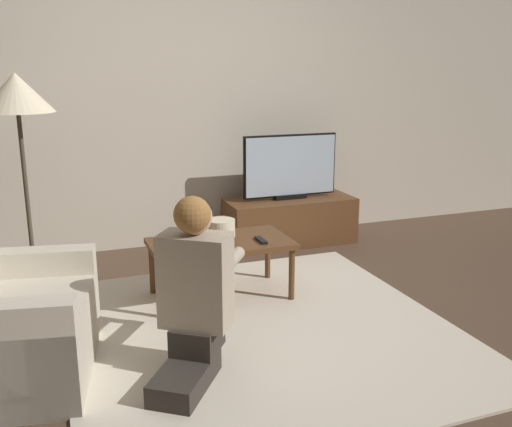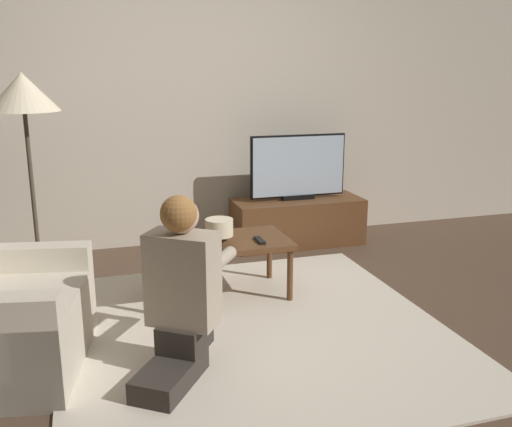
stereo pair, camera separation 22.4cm
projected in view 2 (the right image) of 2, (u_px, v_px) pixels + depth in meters
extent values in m
plane|color=brown|center=(254.00, 332.00, 3.37)|extent=(10.00, 10.00, 0.00)
cube|color=beige|center=(189.00, 94.00, 4.83)|extent=(10.00, 0.06, 2.60)
cube|color=beige|center=(254.00, 330.00, 3.37)|extent=(2.21, 2.30, 0.02)
cube|color=brown|center=(297.00, 221.00, 5.01)|extent=(1.13, 0.45, 0.40)
cube|color=black|center=(298.00, 197.00, 4.95)|extent=(0.29, 0.08, 0.04)
cube|color=black|center=(298.00, 166.00, 4.89)|extent=(0.85, 0.03, 0.53)
cube|color=silver|center=(298.00, 166.00, 4.88)|extent=(0.82, 0.04, 0.50)
cube|color=brown|center=(219.00, 243.00, 3.78)|extent=(0.93, 0.51, 0.04)
cylinder|color=brown|center=(161.00, 290.00, 3.51)|extent=(0.04, 0.04, 0.37)
cylinder|color=brown|center=(290.00, 276.00, 3.75)|extent=(0.04, 0.04, 0.37)
cylinder|color=brown|center=(153.00, 267.00, 3.91)|extent=(0.04, 0.04, 0.37)
cylinder|color=brown|center=(269.00, 256.00, 4.15)|extent=(0.04, 0.04, 0.37)
cylinder|color=#4C4233|center=(42.00, 281.00, 4.12)|extent=(0.28, 0.28, 0.03)
cylinder|color=#4C4233|center=(32.00, 183.00, 3.94)|extent=(0.03, 0.03, 1.42)
cone|color=beige|center=(23.00, 92.00, 3.78)|extent=(0.48, 0.48, 0.26)
cube|color=beige|center=(19.00, 292.00, 3.25)|extent=(0.84, 0.29, 0.55)
cube|color=#332D28|center=(170.00, 374.00, 2.76)|extent=(0.44, 0.49, 0.11)
cube|color=#332D28|center=(185.00, 335.00, 2.89)|extent=(0.32, 0.32, 0.14)
cube|color=tan|center=(183.00, 279.00, 2.82)|extent=(0.39, 0.36, 0.47)
sphere|color=#DBAD8E|center=(181.00, 215.00, 2.74)|extent=(0.18, 0.18, 0.18)
sphere|color=#9E6B38|center=(179.00, 214.00, 2.71)|extent=(0.18, 0.18, 0.18)
cube|color=black|center=(212.00, 252.00, 3.15)|extent=(0.13, 0.11, 0.04)
cylinder|color=tan|center=(221.00, 261.00, 3.01)|extent=(0.23, 0.29, 0.07)
cylinder|color=tan|center=(186.00, 257.00, 3.07)|extent=(0.23, 0.29, 0.07)
cube|color=brown|center=(217.00, 226.00, 3.84)|extent=(0.11, 0.01, 0.15)
cylinder|color=#4C3823|center=(219.00, 240.00, 3.68)|extent=(0.10, 0.10, 0.06)
cylinder|color=beige|center=(219.00, 227.00, 3.66)|extent=(0.18, 0.18, 0.11)
cube|color=black|center=(260.00, 240.00, 3.75)|extent=(0.04, 0.15, 0.02)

